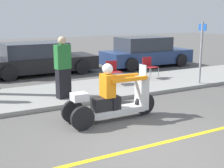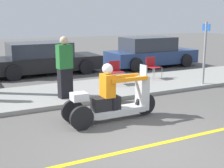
{
  "view_description": "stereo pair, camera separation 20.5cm",
  "coord_description": "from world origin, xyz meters",
  "px_view_note": "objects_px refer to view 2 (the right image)",
  "views": [
    {
      "loc": [
        -3.39,
        -4.68,
        2.54
      ],
      "look_at": [
        0.16,
        1.73,
        0.91
      ],
      "focal_mm": 50.0,
      "sensor_mm": 36.0,
      "label": 1
    },
    {
      "loc": [
        -3.21,
        -4.78,
        2.54
      ],
      "look_at": [
        0.16,
        1.73,
        0.91
      ],
      "focal_mm": 50.0,
      "sensor_mm": 36.0,
      "label": 2
    }
  ],
  "objects_px": {
    "folding_chair_curbside": "(116,70)",
    "street_sign": "(205,50)",
    "parked_car_lot_far": "(150,53)",
    "folding_chair_set_back": "(152,65)",
    "parked_car_lot_right": "(43,59)",
    "motorcycle_trike": "(112,100)",
    "spectator_end_of_line": "(65,69)"
  },
  "relations": [
    {
      "from": "parked_car_lot_far",
      "to": "motorcycle_trike",
      "type": "bearing_deg",
      "value": -130.55
    },
    {
      "from": "spectator_end_of_line",
      "to": "parked_car_lot_far",
      "type": "relative_size",
      "value": 0.4
    },
    {
      "from": "spectator_end_of_line",
      "to": "folding_chair_set_back",
      "type": "relative_size",
      "value": 2.22
    },
    {
      "from": "parked_car_lot_right",
      "to": "spectator_end_of_line",
      "type": "bearing_deg",
      "value": -97.7
    },
    {
      "from": "street_sign",
      "to": "parked_car_lot_far",
      "type": "bearing_deg",
      "value": 79.34
    },
    {
      "from": "spectator_end_of_line",
      "to": "parked_car_lot_right",
      "type": "xyz_separation_m",
      "value": [
        0.64,
        4.76,
        -0.34
      ]
    },
    {
      "from": "motorcycle_trike",
      "to": "parked_car_lot_right",
      "type": "height_order",
      "value": "motorcycle_trike"
    },
    {
      "from": "motorcycle_trike",
      "to": "spectator_end_of_line",
      "type": "height_order",
      "value": "spectator_end_of_line"
    },
    {
      "from": "spectator_end_of_line",
      "to": "parked_car_lot_right",
      "type": "bearing_deg",
      "value": 82.3
    },
    {
      "from": "parked_car_lot_right",
      "to": "street_sign",
      "type": "distance_m",
      "value": 6.82
    },
    {
      "from": "folding_chair_curbside",
      "to": "street_sign",
      "type": "relative_size",
      "value": 0.37
    },
    {
      "from": "folding_chair_curbside",
      "to": "parked_car_lot_right",
      "type": "bearing_deg",
      "value": 112.8
    },
    {
      "from": "parked_car_lot_right",
      "to": "parked_car_lot_far",
      "type": "xyz_separation_m",
      "value": [
        5.26,
        -0.55,
        0.04
      ]
    },
    {
      "from": "spectator_end_of_line",
      "to": "street_sign",
      "type": "height_order",
      "value": "street_sign"
    },
    {
      "from": "folding_chair_set_back",
      "to": "parked_car_lot_far",
      "type": "distance_m",
      "value": 3.56
    },
    {
      "from": "motorcycle_trike",
      "to": "folding_chair_curbside",
      "type": "distance_m",
      "value": 3.61
    },
    {
      "from": "folding_chair_curbside",
      "to": "street_sign",
      "type": "distance_m",
      "value": 3.22
    },
    {
      "from": "spectator_end_of_line",
      "to": "folding_chair_curbside",
      "type": "xyz_separation_m",
      "value": [
        2.23,
        0.99,
        -0.37
      ]
    },
    {
      "from": "spectator_end_of_line",
      "to": "folding_chair_curbside",
      "type": "bearing_deg",
      "value": 24.01
    },
    {
      "from": "folding_chair_set_back",
      "to": "motorcycle_trike",
      "type": "bearing_deg",
      "value": -136.1
    },
    {
      "from": "parked_car_lot_right",
      "to": "parked_car_lot_far",
      "type": "height_order",
      "value": "parked_car_lot_far"
    },
    {
      "from": "motorcycle_trike",
      "to": "folding_chair_set_back",
      "type": "relative_size",
      "value": 2.99
    },
    {
      "from": "folding_chair_set_back",
      "to": "street_sign",
      "type": "distance_m",
      "value": 2.09
    },
    {
      "from": "folding_chair_curbside",
      "to": "parked_car_lot_right",
      "type": "distance_m",
      "value": 4.08
    },
    {
      "from": "spectator_end_of_line",
      "to": "street_sign",
      "type": "xyz_separation_m",
      "value": [
        5.03,
        -0.43,
        0.32
      ]
    },
    {
      "from": "parked_car_lot_right",
      "to": "parked_car_lot_far",
      "type": "bearing_deg",
      "value": -5.92
    },
    {
      "from": "street_sign",
      "to": "folding_chair_curbside",
      "type": "bearing_deg",
      "value": 153.05
    },
    {
      "from": "parked_car_lot_far",
      "to": "street_sign",
      "type": "xyz_separation_m",
      "value": [
        -0.87,
        -4.64,
        0.62
      ]
    },
    {
      "from": "folding_chair_set_back",
      "to": "folding_chair_curbside",
      "type": "relative_size",
      "value": 1.0
    },
    {
      "from": "folding_chair_curbside",
      "to": "spectator_end_of_line",
      "type": "bearing_deg",
      "value": -155.99
    },
    {
      "from": "motorcycle_trike",
      "to": "folding_chair_curbside",
      "type": "xyz_separation_m",
      "value": [
        1.77,
        3.14,
        0.12
      ]
    },
    {
      "from": "motorcycle_trike",
      "to": "folding_chair_set_back",
      "type": "bearing_deg",
      "value": 43.9
    }
  ]
}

